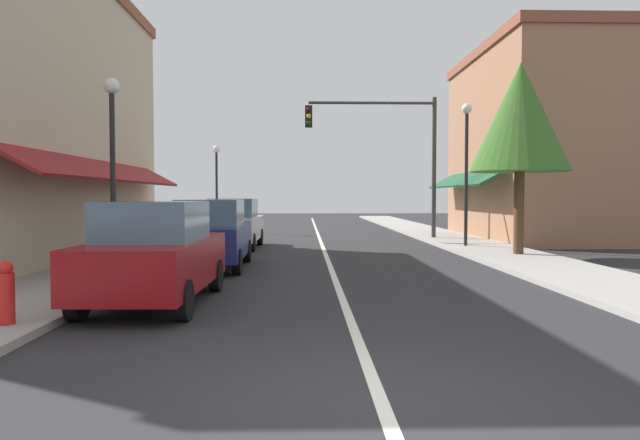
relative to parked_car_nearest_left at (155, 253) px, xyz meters
name	(u,v)px	position (x,y,z in m)	size (l,w,h in m)	color
ground_plane	(321,243)	(3.24, 13.02, -0.88)	(80.00, 80.00, 0.00)	#28282B
sidewalk_left	(182,242)	(-2.26, 13.02, -0.82)	(2.60, 56.00, 0.12)	gray
sidewalk_right	(459,241)	(8.74, 13.02, -0.82)	(2.60, 56.00, 0.12)	#A39E99
lane_center_stripe	(321,243)	(3.24, 13.02, -0.88)	(0.14, 52.00, 0.01)	silver
storefront_left_block	(19,110)	(-5.60, 7.02, 3.44)	(5.40, 14.20, 8.64)	#BCAD8E
storefront_right_block	(531,144)	(12.38, 15.02, 3.23)	(5.99, 10.20, 8.21)	#9E6B4C
parked_car_nearest_left	(155,253)	(0.00, 0.00, 0.00)	(1.87, 4.14, 1.77)	maroon
parked_car_second_left	(211,234)	(0.17, 5.04, 0.00)	(1.81, 4.12, 1.77)	navy
parked_car_third_left	(234,224)	(0.05, 10.82, 0.00)	(1.86, 4.14, 1.77)	silver
traffic_signal_mast_arm	(390,142)	(6.18, 14.39, 3.24)	(5.53, 0.50, 6.00)	#333333
street_lamp_left_near	(112,142)	(-1.81, 3.45, 2.20)	(0.36, 0.36, 4.54)	black
street_lamp_right_mid	(466,152)	(8.24, 10.28, 2.52)	(0.36, 0.36, 5.09)	black
street_lamp_left_far	(217,173)	(-1.90, 19.90, 2.14)	(0.36, 0.36, 4.43)	black
tree_right_near	(520,118)	(9.02, 7.33, 3.32)	(2.96, 2.96, 5.85)	#4C331E
fire_hydrant	(6,293)	(-1.49, -2.05, -0.33)	(0.22, 0.22, 0.87)	red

